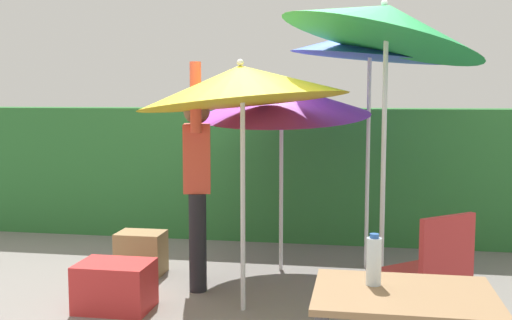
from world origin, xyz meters
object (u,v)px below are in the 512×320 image
object	(u,v)px
folding_table	(404,312)
bottle_water	(374,261)
cooler_box	(115,286)
umbrella_orange	(385,24)
umbrella_rainbow	(241,84)
umbrella_navy	(370,44)
chair_plastic	(431,271)
crate_cardboard	(141,253)
umbrella_yellow	(283,100)
person_vendor	(197,177)

from	to	relation	value
folding_table	bottle_water	distance (m)	0.26
cooler_box	umbrella_orange	bearing A→B (deg)	10.43
umbrella_rainbow	cooler_box	world-z (taller)	umbrella_rainbow
umbrella_navy	bottle_water	size ratio (longest dim) A/B	9.54
chair_plastic	crate_cardboard	bearing A→B (deg)	152.01
umbrella_yellow	chair_plastic	xyz separation A→B (m)	(1.15, -1.62, -1.06)
umbrella_orange	person_vendor	distance (m)	1.95
umbrella_orange	person_vendor	size ratio (longest dim) A/B	1.32
folding_table	umbrella_rainbow	bearing A→B (deg)	122.53
umbrella_yellow	bottle_water	xyz separation A→B (m)	(0.77, -2.72, -0.71)
umbrella_yellow	bottle_water	bearing A→B (deg)	-74.19
person_vendor	bottle_water	world-z (taller)	person_vendor
umbrella_navy	folding_table	bearing A→B (deg)	-87.37
person_vendor	cooler_box	size ratio (longest dim) A/B	3.42
umbrella_rainbow	umbrella_yellow	world-z (taller)	umbrella_rainbow
crate_cardboard	bottle_water	size ratio (longest dim) A/B	1.74
cooler_box	folding_table	size ratio (longest dim) A/B	0.69
chair_plastic	cooler_box	size ratio (longest dim) A/B	1.62
umbrella_orange	person_vendor	xyz separation A→B (m)	(-1.50, 0.30, -1.20)
umbrella_rainbow	cooler_box	distance (m)	1.79
umbrella_yellow	cooler_box	bearing A→B (deg)	-131.24
bottle_water	umbrella_orange	bearing A→B (deg)	87.21
umbrella_orange	cooler_box	xyz separation A→B (m)	(-1.97, -0.36, -1.95)
umbrella_yellow	person_vendor	size ratio (longest dim) A/B	0.97
umbrella_orange	umbrella_navy	distance (m)	1.11
person_vendor	cooler_box	distance (m)	1.11
umbrella_orange	cooler_box	distance (m)	2.80
umbrella_orange	person_vendor	bearing A→B (deg)	168.70
umbrella_orange	bottle_water	bearing A→B (deg)	-92.79
umbrella_rainbow	umbrella_navy	size ratio (longest dim) A/B	0.85
chair_plastic	folding_table	distance (m)	1.21
umbrella_rainbow	bottle_water	size ratio (longest dim) A/B	8.09
umbrella_orange	chair_plastic	size ratio (longest dim) A/B	2.79
chair_plastic	folding_table	size ratio (longest dim) A/B	1.11
cooler_box	crate_cardboard	xyz separation A→B (m)	(-0.14, 0.93, 0.01)
umbrella_yellow	crate_cardboard	bearing A→B (deg)	-164.55
umbrella_navy	umbrella_orange	bearing A→B (deg)	-85.23
umbrella_orange	bottle_water	world-z (taller)	umbrella_orange
umbrella_navy	cooler_box	distance (m)	3.05
umbrella_yellow	umbrella_navy	world-z (taller)	umbrella_navy
folding_table	bottle_water	xyz separation A→B (m)	(-0.13, 0.08, 0.21)
person_vendor	crate_cardboard	distance (m)	0.99
umbrella_orange	cooler_box	size ratio (longest dim) A/B	4.52
umbrella_yellow	bottle_water	world-z (taller)	umbrella_yellow
umbrella_navy	chair_plastic	world-z (taller)	umbrella_navy
umbrella_navy	umbrella_rainbow	bearing A→B (deg)	-124.91
umbrella_yellow	umbrella_navy	xyz separation A→B (m)	(0.77, 0.20, 0.50)
umbrella_orange	umbrella_yellow	bearing A→B (deg)	133.42
umbrella_navy	person_vendor	xyz separation A→B (m)	(-1.41, -0.81, -1.14)
folding_table	bottle_water	size ratio (longest dim) A/B	3.33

